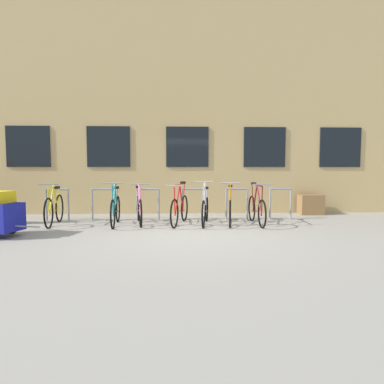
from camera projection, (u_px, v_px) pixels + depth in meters
name	position (u px, v px, depth m)	size (l,w,h in m)	color
ground_plane	(191.00, 234.00, 6.56)	(42.00, 42.00, 0.00)	#9E998E
storefront_building	(185.00, 123.00, 13.43)	(28.00, 7.89, 6.77)	tan
bike_rack	(171.00, 201.00, 8.40)	(6.62, 0.05, 0.87)	gray
bicycle_yellow	(54.00, 209.00, 7.75)	(0.44, 1.73, 1.05)	black
bicycle_silver	(205.00, 209.00, 7.80)	(0.45, 1.65, 1.11)	black
bicycle_orange	(230.00, 209.00, 7.89)	(0.47, 1.71, 1.08)	black
bicycle_maroon	(257.00, 209.00, 7.83)	(0.44, 1.73, 1.05)	black
bicycle_pink	(139.00, 209.00, 7.91)	(0.49, 1.69, 1.05)	black
bicycle_teal	(115.00, 209.00, 7.69)	(0.44, 1.66, 1.08)	black
bicycle_red	(180.00, 208.00, 7.84)	(0.56, 1.72, 1.08)	black
planter_box	(311.00, 205.00, 9.53)	(0.70, 0.44, 0.60)	olive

